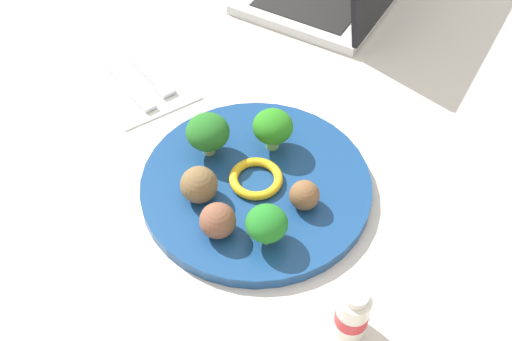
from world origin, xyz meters
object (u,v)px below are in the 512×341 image
Objects in this scene: broccoli_floret_front_right at (273,127)px; fork at (150,75)px; napkin at (137,79)px; broccoli_floret_near_rim at (267,224)px; yogurt_bottle at (352,314)px; plate at (256,186)px; meatball_far_rim at (199,185)px; knife at (127,84)px; pepper_ring_front_left at (256,179)px; broccoli_floret_mid_left at (208,132)px; meatball_back_right at (218,221)px; meatball_mid_left at (304,195)px.

fork is at bearing -164.08° from broccoli_floret_front_right.
napkin is 1.41× the size of fork.
yogurt_bottle reaches higher than broccoli_floret_near_rim.
plate is 6.34× the size of meatball_far_rim.
yogurt_bottle is at bearing 3.44° from knife.
knife is at bearing -155.80° from broccoli_floret_front_right.
yogurt_bottle is at bearing -5.64° from pepper_ring_front_left.
broccoli_floret_mid_left is 0.07m from meatball_far_rim.
knife is (-0.33, -0.01, -0.04)m from broccoli_floret_near_rim.
meatball_far_rim is at bearing -103.40° from plate.
broccoli_floret_near_rim is at bearing -5.62° from broccoli_floret_mid_left.
napkin is 0.47m from yogurt_bottle.
plate is 1.65× the size of napkin.
broccoli_floret_mid_left is at bearing 141.18° from meatball_far_rim.
pepper_ring_front_left reaches higher than napkin.
pepper_ring_front_left is at bearing 2.74° from fork.
yogurt_bottle is (0.28, 0.00, -0.02)m from broccoli_floret_mid_left.
napkin is at bearing -177.20° from broccoli_floret_mid_left.
meatball_far_rim reaches higher than knife.
knife is at bearing -177.96° from broccoli_floret_near_rim.
broccoli_floret_near_rim reaches higher than fork.
fork is at bearing 175.87° from broccoli_floret_near_rim.
knife is (-0.22, -0.10, -0.04)m from broccoli_floret_front_right.
meatball_back_right is at bearing -58.54° from broccoli_floret_front_right.
broccoli_floret_front_right is 1.55× the size of meatball_mid_left.
napkin is (-0.23, -0.08, -0.05)m from broccoli_floret_front_right.
broccoli_floret_mid_left reaches higher than plate.
meatball_far_rim is at bearing -161.68° from broccoli_floret_near_rim.
meatball_far_rim is (-0.06, 0.01, 0.00)m from meatball_back_right.
pepper_ring_front_left is at bearing 174.36° from yogurt_bottle.
napkin is 0.02m from knife.
broccoli_floret_mid_left reaches higher than meatball_mid_left.
meatball_back_right reaches higher than napkin.
meatball_mid_left is 0.21× the size of napkin.
broccoli_floret_near_rim is at bearing -172.99° from yogurt_bottle.
fork is (0.01, 0.02, 0.00)m from napkin.
broccoli_floret_front_right is 0.26m from yogurt_bottle.
broccoli_floret_front_right reaches higher than broccoli_floret_near_rim.
yogurt_bottle is (0.46, 0.03, 0.02)m from knife.
meatball_back_right is at bearing -62.90° from plate.
meatball_mid_left is at bearing 161.99° from yogurt_bottle.
broccoli_floret_mid_left is at bearing -159.84° from meatball_mid_left.
meatball_back_right reaches higher than pepper_ring_front_left.
broccoli_floret_front_right is 0.81× the size of yogurt_bottle.
meatball_far_rim is at bearing -38.82° from broccoli_floret_mid_left.
meatball_back_right is at bearing -134.63° from broccoli_floret_near_rim.
plate is at bearing 2.89° from fork.
meatball_mid_left is 0.32m from fork.
broccoli_floret_mid_left is 1.37× the size of meatball_back_right.
broccoli_floret_front_right is 0.32× the size of napkin.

